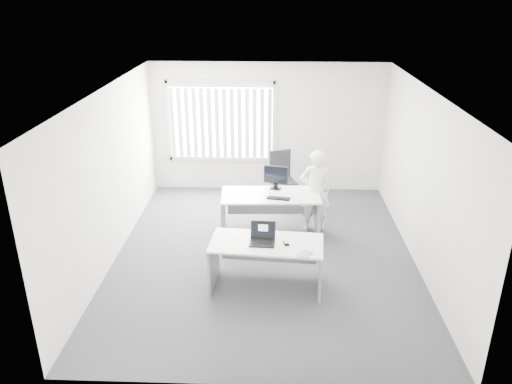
{
  "coord_description": "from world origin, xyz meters",
  "views": [
    {
      "loc": [
        0.14,
        -7.43,
        4.26
      ],
      "look_at": [
        -0.15,
        0.15,
        1.1
      ],
      "focal_mm": 35.0,
      "sensor_mm": 36.0,
      "label": 1
    }
  ],
  "objects_px": {
    "desk_near": "(266,255)",
    "laptop": "(262,235)",
    "office_chair": "(282,187)",
    "monitor": "(276,178)",
    "person": "(315,191)",
    "desk_far": "(270,206)"
  },
  "relations": [
    {
      "from": "desk_near",
      "to": "laptop",
      "type": "xyz_separation_m",
      "value": [
        -0.06,
        -0.05,
        0.35
      ]
    },
    {
      "from": "desk_near",
      "to": "desk_far",
      "type": "bearing_deg",
      "value": 93.52
    },
    {
      "from": "desk_near",
      "to": "laptop",
      "type": "relative_size",
      "value": 4.66
    },
    {
      "from": "office_chair",
      "to": "monitor",
      "type": "bearing_deg",
      "value": -115.14
    },
    {
      "from": "desk_far",
      "to": "person",
      "type": "distance_m",
      "value": 0.87
    },
    {
      "from": "office_chair",
      "to": "monitor",
      "type": "distance_m",
      "value": 1.38
    },
    {
      "from": "desk_near",
      "to": "office_chair",
      "type": "xyz_separation_m",
      "value": [
        0.26,
        3.17,
        -0.2
      ]
    },
    {
      "from": "office_chair",
      "to": "laptop",
      "type": "bearing_deg",
      "value": -114.51
    },
    {
      "from": "desk_far",
      "to": "monitor",
      "type": "xyz_separation_m",
      "value": [
        0.09,
        0.26,
        0.45
      ]
    },
    {
      "from": "office_chair",
      "to": "person",
      "type": "bearing_deg",
      "value": -82.92
    },
    {
      "from": "laptop",
      "to": "monitor",
      "type": "distance_m",
      "value": 2.04
    },
    {
      "from": "desk_near",
      "to": "person",
      "type": "distance_m",
      "value": 2.14
    },
    {
      "from": "person",
      "to": "monitor",
      "type": "relative_size",
      "value": 3.52
    },
    {
      "from": "desk_near",
      "to": "office_chair",
      "type": "distance_m",
      "value": 3.18
    },
    {
      "from": "desk_near",
      "to": "laptop",
      "type": "distance_m",
      "value": 0.36
    },
    {
      "from": "desk_near",
      "to": "laptop",
      "type": "height_order",
      "value": "laptop"
    },
    {
      "from": "laptop",
      "to": "monitor",
      "type": "xyz_separation_m",
      "value": [
        0.19,
        2.02,
        0.12
      ]
    },
    {
      "from": "office_chair",
      "to": "monitor",
      "type": "xyz_separation_m",
      "value": [
        -0.14,
        -1.19,
        0.68
      ]
    },
    {
      "from": "office_chair",
      "to": "laptop",
      "type": "xyz_separation_m",
      "value": [
        -0.33,
        -3.22,
        0.55
      ]
    },
    {
      "from": "person",
      "to": "laptop",
      "type": "height_order",
      "value": "person"
    },
    {
      "from": "desk_near",
      "to": "desk_far",
      "type": "height_order",
      "value": "desk_far"
    },
    {
      "from": "office_chair",
      "to": "monitor",
      "type": "height_order",
      "value": "monitor"
    }
  ]
}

